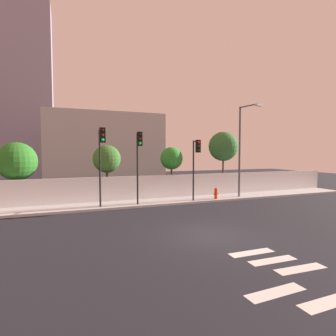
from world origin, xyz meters
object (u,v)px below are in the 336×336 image
Objects in this scene: roadside_tree_midleft at (107,159)px; street_lamp_curbside at (242,144)px; roadside_tree_rightmost at (223,147)px; fire_hydrant at (216,193)px; traffic_light_center at (101,151)px; traffic_light_right at (139,153)px; roadside_tree_midright at (171,159)px; roadside_tree_leftmost at (17,161)px; traffic_light_left at (196,157)px.

street_lamp_curbside is at bearing -16.60° from roadside_tree_midleft.
roadside_tree_midleft is 10.55m from roadside_tree_rightmost.
fire_hydrant is 5.51m from roadside_tree_rightmost.
traffic_light_center is 0.70× the size of street_lamp_curbside.
roadside_tree_midleft is at bearing 112.87° from traffic_light_right.
roadside_tree_midleft is at bearing -180.00° from roadside_tree_midright.
traffic_light_right is (2.45, 0.16, -0.12)m from traffic_light_center.
traffic_light_right reaches higher than roadside_tree_midleft.
roadside_tree_leftmost is at bearing 169.41° from street_lamp_curbside.
street_lamp_curbside is 16.71m from roadside_tree_leftmost.
street_lamp_curbside is at bearing 4.04° from traffic_light_right.
roadside_tree_leftmost is (-16.37, 3.06, -1.31)m from street_lamp_curbside.
street_lamp_curbside is 1.68× the size of roadside_tree_midleft.
roadside_tree_rightmost reaches higher than traffic_light_left.
roadside_tree_midleft is (6.10, -0.00, 0.12)m from roadside_tree_leftmost.
roadside_tree_rightmost is (11.39, 3.83, 0.45)m from traffic_light_center.
fire_hydrant is 0.20× the size of roadside_tree_midleft.
traffic_light_right is 8.77m from street_lamp_curbside.
fire_hydrant is (8.75, 0.72, -3.24)m from traffic_light_center.
fire_hydrant is at bearing 4.71° from traffic_light_center.
roadside_tree_rightmost is (10.49, 0.00, 1.07)m from roadside_tree_midleft.
roadside_tree_midright is at bearing 43.75° from traffic_light_right.
roadside_tree_leftmost is 0.79× the size of roadside_tree_rightmost.
fire_hydrant is 4.76m from roadside_tree_midright.
fire_hydrant is 14.51m from roadside_tree_leftmost.
street_lamp_curbside is 10.78m from roadside_tree_midleft.
roadside_tree_midright is at bearing 97.93° from traffic_light_left.
traffic_light_left is at bearing -31.01° from roadside_tree_midleft.
traffic_light_right reaches higher than roadside_tree_midright.
fire_hydrant is at bearing -178.78° from street_lamp_curbside.
roadside_tree_leftmost is at bearing 180.00° from roadside_tree_midleft.
roadside_tree_midleft is at bearing 148.99° from traffic_light_left.
street_lamp_curbside is 1.73× the size of roadside_tree_midright.
roadside_tree_rightmost is at bearing 37.51° from traffic_light_left.
traffic_light_right is at bearing -136.25° from roadside_tree_midright.
roadside_tree_rightmost is at bearing 49.65° from fire_hydrant.
traffic_light_center is 0.90× the size of roadside_tree_rightmost.
traffic_light_left is 1.01× the size of roadside_tree_leftmost.
roadside_tree_midright is at bearing 0.00° from roadside_tree_midleft.
traffic_light_center is at bearing -161.40° from roadside_tree_rightmost.
roadside_tree_midright is (6.29, 3.83, -0.61)m from traffic_light_center.
traffic_light_center is at bearing -148.65° from roadside_tree_midright.
traffic_light_right is 8.51m from roadside_tree_leftmost.
traffic_light_center is 1.17× the size of roadside_tree_midleft.
roadside_tree_rightmost is (2.64, 3.11, 3.69)m from fire_hydrant.
traffic_light_center is 7.39m from roadside_tree_midright.
street_lamp_curbside is (8.72, 0.62, 0.71)m from traffic_light_right.
roadside_tree_rightmost reaches higher than traffic_light_right.
roadside_tree_midright is (-0.49, 3.54, -0.19)m from traffic_light_left.
roadside_tree_midright is at bearing 128.27° from fire_hydrant.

